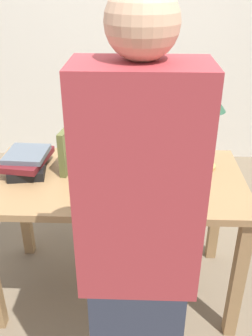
% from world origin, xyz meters
% --- Properties ---
extents(ground_plane, '(12.00, 12.00, 0.00)m').
position_xyz_m(ground_plane, '(0.00, 0.00, 0.00)').
color(ground_plane, '#70604C').
extents(wall_back, '(8.00, 0.06, 2.60)m').
position_xyz_m(wall_back, '(0.00, 1.83, 1.30)').
color(wall_back, beige).
rests_on(wall_back, ground_plane).
extents(reading_desk, '(1.31, 0.69, 0.75)m').
position_xyz_m(reading_desk, '(0.00, 0.00, 0.64)').
color(reading_desk, '#937047').
rests_on(reading_desk, ground_plane).
extents(open_book, '(0.58, 0.40, 0.08)m').
position_xyz_m(open_book, '(0.09, -0.11, 0.78)').
color(open_book, black).
rests_on(open_book, reading_desk).
extents(book_stack_tall, '(0.23, 0.32, 0.10)m').
position_xyz_m(book_stack_tall, '(-0.46, 0.07, 0.80)').
color(book_stack_tall, black).
rests_on(book_stack_tall, reading_desk).
extents(book_standing_upright, '(0.06, 0.15, 0.23)m').
position_xyz_m(book_standing_upright, '(-0.25, 0.06, 0.87)').
color(book_standing_upright, brown).
rests_on(book_standing_upright, reading_desk).
extents(reading_lamp, '(0.14, 0.14, 0.42)m').
position_xyz_m(reading_lamp, '(0.47, 0.13, 1.08)').
color(reading_lamp, tan).
rests_on(reading_lamp, reading_desk).
extents(coffee_mug, '(0.09, 0.12, 0.10)m').
position_xyz_m(coffee_mug, '(0.29, -0.09, 0.80)').
color(coffee_mug, '#B74238').
rests_on(coffee_mug, reading_desk).
extents(person_reader, '(0.36, 0.21, 1.67)m').
position_xyz_m(person_reader, '(0.12, -0.74, 0.82)').
color(person_reader, '#2D3342').
rests_on(person_reader, ground_plane).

